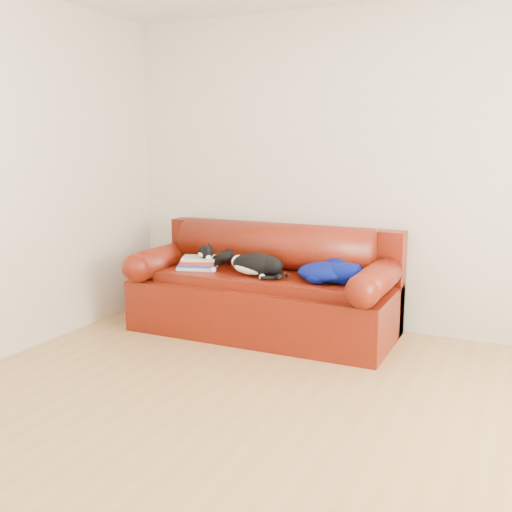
% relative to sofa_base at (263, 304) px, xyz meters
% --- Properties ---
extents(ground, '(4.50, 4.50, 0.00)m').
position_rel_sofa_base_xyz_m(ground, '(0.80, -1.49, -0.24)').
color(ground, olive).
rests_on(ground, ground).
extents(room_shell, '(4.52, 4.02, 2.61)m').
position_rel_sofa_base_xyz_m(room_shell, '(0.92, -1.48, 1.43)').
color(room_shell, beige).
rests_on(room_shell, ground).
extents(sofa_base, '(2.10, 0.90, 0.50)m').
position_rel_sofa_base_xyz_m(sofa_base, '(0.00, 0.00, 0.00)').
color(sofa_base, '#370206').
rests_on(sofa_base, ground).
extents(sofa_back, '(2.10, 1.01, 0.88)m').
position_rel_sofa_base_xyz_m(sofa_back, '(-0.00, 0.24, 0.30)').
color(sofa_back, '#370206').
rests_on(sofa_back, ground).
extents(book_stack, '(0.35, 0.30, 0.10)m').
position_rel_sofa_base_xyz_m(book_stack, '(-0.56, -0.08, 0.31)').
color(book_stack, beige).
rests_on(book_stack, sofa_base).
extents(cat, '(0.60, 0.32, 0.22)m').
position_rel_sofa_base_xyz_m(cat, '(-0.01, -0.11, 0.35)').
color(cat, black).
rests_on(cat, sofa_base).
extents(blanket, '(0.56, 0.44, 0.17)m').
position_rel_sofa_base_xyz_m(blanket, '(0.57, -0.05, 0.33)').
color(blanket, '#020643').
rests_on(blanket, sofa_base).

